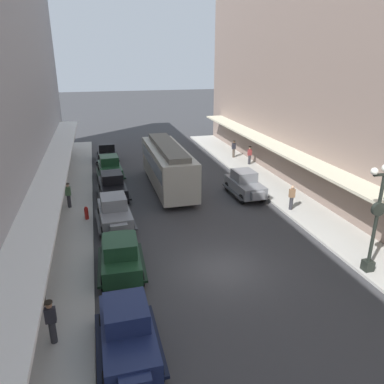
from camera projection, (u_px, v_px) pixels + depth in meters
ground_plane at (223, 269)px, 17.68m from camera, size 200.00×200.00×0.00m
sidewalk_left at (58, 291)px, 15.88m from camera, size 3.00×60.00×0.15m
sidewalk_right at (359, 248)px, 19.42m from camera, size 3.00×60.00×0.15m
parked_car_0 at (110, 167)px, 30.63m from camera, size 2.30×4.32×1.84m
parked_car_1 at (121, 254)px, 17.12m from camera, size 2.25×4.30×1.84m
parked_car_2 at (113, 186)px, 26.24m from camera, size 2.30×4.32×1.84m
parked_car_3 at (127, 330)px, 12.37m from camera, size 2.18×4.27×1.84m
parked_car_4 at (245, 183)px, 26.67m from camera, size 2.23×4.29×1.84m
parked_car_5 at (107, 152)px, 35.58m from camera, size 2.14×4.26×1.84m
parked_car_6 at (115, 211)px, 21.87m from camera, size 2.30×4.32×1.84m
streetcar at (168, 164)px, 27.88m from camera, size 2.57×9.61×3.46m
lamp_post_with_clock at (377, 215)px, 16.35m from camera, size 1.42×0.44×5.16m
fire_hydrant at (86, 213)px, 22.63m from camera, size 0.24×0.24×0.82m
pedestrian_0 at (68, 195)px, 24.26m from camera, size 0.36×0.28×1.67m
pedestrian_1 at (51, 322)px, 12.67m from camera, size 0.36×0.28×1.67m
pedestrian_2 at (40, 287)px, 14.59m from camera, size 0.36×0.28×1.67m
pedestrian_3 at (234, 149)px, 36.42m from camera, size 0.36×0.28×1.67m
pedestrian_4 at (292, 197)px, 23.93m from camera, size 0.36×0.24×1.64m
pedestrian_5 at (250, 155)px, 34.08m from camera, size 0.36×0.28×1.67m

